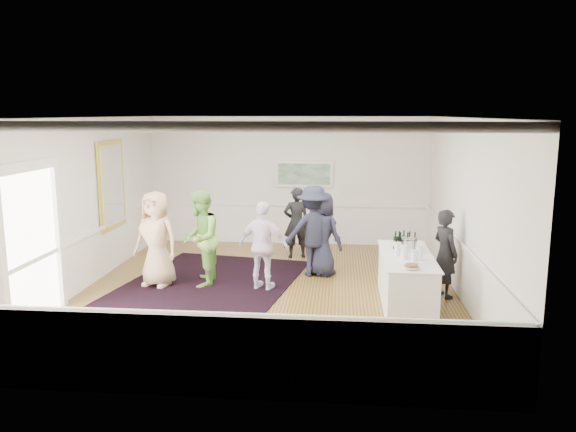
# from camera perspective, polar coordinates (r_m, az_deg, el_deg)

# --- Properties ---
(floor) EXTENTS (8.00, 8.00, 0.00)m
(floor) POSITION_cam_1_polar(r_m,az_deg,el_deg) (10.55, -2.03, -7.66)
(floor) COLOR olive
(floor) RESTS_ON ground
(ceiling) EXTENTS (7.00, 8.00, 0.02)m
(ceiling) POSITION_cam_1_polar(r_m,az_deg,el_deg) (10.03, -2.15, 9.99)
(ceiling) COLOR white
(ceiling) RESTS_ON wall_back
(wall_left) EXTENTS (0.02, 8.00, 3.20)m
(wall_left) POSITION_cam_1_polar(r_m,az_deg,el_deg) (11.17, -20.19, 1.16)
(wall_left) COLOR white
(wall_left) RESTS_ON floor
(wall_right) EXTENTS (0.02, 8.00, 3.20)m
(wall_right) POSITION_cam_1_polar(r_m,az_deg,el_deg) (10.32, 17.57, 0.60)
(wall_right) COLOR white
(wall_right) RESTS_ON floor
(wall_back) EXTENTS (7.00, 0.02, 3.20)m
(wall_back) POSITION_cam_1_polar(r_m,az_deg,el_deg) (14.10, 0.01, 3.61)
(wall_back) COLOR white
(wall_back) RESTS_ON floor
(wall_front) EXTENTS (7.00, 0.02, 3.20)m
(wall_front) POSITION_cam_1_polar(r_m,az_deg,el_deg) (6.31, -6.79, -5.03)
(wall_front) COLOR white
(wall_front) RESTS_ON floor
(wainscoting) EXTENTS (7.00, 8.00, 1.00)m
(wainscoting) POSITION_cam_1_polar(r_m,az_deg,el_deg) (10.41, -2.05, -5.04)
(wainscoting) COLOR white
(wainscoting) RESTS_ON floor
(mirror) EXTENTS (0.05, 1.25, 1.85)m
(mirror) POSITION_cam_1_polar(r_m,az_deg,el_deg) (12.30, -17.47, 3.06)
(mirror) COLOR yellow
(mirror) RESTS_ON wall_left
(doorway) EXTENTS (0.10, 1.78, 2.56)m
(doorway) POSITION_cam_1_polar(r_m,az_deg,el_deg) (9.52, -24.70, -1.79)
(doorway) COLOR white
(doorway) RESTS_ON wall_left
(landscape_painting) EXTENTS (1.44, 0.06, 0.66)m
(landscape_painting) POSITION_cam_1_polar(r_m,az_deg,el_deg) (14.00, 1.62, 4.29)
(landscape_painting) COLOR white
(landscape_painting) RESTS_ON wall_back
(area_rug) EXTENTS (3.73, 4.52, 0.02)m
(area_rug) POSITION_cam_1_polar(r_m,az_deg,el_deg) (11.14, -7.91, -6.72)
(area_rug) COLOR black
(area_rug) RESTS_ON floor
(serving_table) EXTENTS (0.85, 2.24, 0.91)m
(serving_table) POSITION_cam_1_polar(r_m,az_deg,el_deg) (9.87, 11.90, -6.40)
(serving_table) COLOR white
(serving_table) RESTS_ON floor
(bartender) EXTENTS (0.61, 0.69, 1.60)m
(bartender) POSITION_cam_1_polar(r_m,az_deg,el_deg) (10.45, 15.68, -3.67)
(bartender) COLOR black
(bartender) RESTS_ON floor
(guest_tan) EXTENTS (1.02, 0.80, 1.84)m
(guest_tan) POSITION_cam_1_polar(r_m,az_deg,el_deg) (10.95, -13.24, -2.29)
(guest_tan) COLOR tan
(guest_tan) RESTS_ON floor
(guest_green) EXTENTS (0.78, 0.96, 1.85)m
(guest_green) POSITION_cam_1_polar(r_m,az_deg,el_deg) (10.81, -8.90, -2.25)
(guest_green) COLOR #77B548
(guest_green) RESTS_ON floor
(guest_lilac) EXTENTS (1.05, 0.66, 1.67)m
(guest_lilac) POSITION_cam_1_polar(r_m,az_deg,el_deg) (10.47, -2.50, -3.06)
(guest_lilac) COLOR white
(guest_lilac) RESTS_ON floor
(guest_dark_a) EXTENTS (1.34, 0.99, 1.85)m
(guest_dark_a) POSITION_cam_1_polar(r_m,az_deg,el_deg) (11.37, 2.59, -1.52)
(guest_dark_a) COLOR #1E2032
(guest_dark_a) RESTS_ON floor
(guest_dark_b) EXTENTS (0.67, 0.52, 1.62)m
(guest_dark_b) POSITION_cam_1_polar(r_m,az_deg,el_deg) (12.79, 0.85, -0.69)
(guest_dark_b) COLOR black
(guest_dark_b) RESTS_ON floor
(guest_navy) EXTENTS (0.99, 0.91, 1.71)m
(guest_navy) POSITION_cam_1_polar(r_m,az_deg,el_deg) (11.43, 3.47, -1.83)
(guest_navy) COLOR #1E2032
(guest_navy) RESTS_ON floor
(wine_bottles) EXTENTS (0.42, 0.29, 0.31)m
(wine_bottles) POSITION_cam_1_polar(r_m,az_deg,el_deg) (10.19, 11.63, -2.34)
(wine_bottles) COLOR black
(wine_bottles) RESTS_ON serving_table
(juice_pitchers) EXTENTS (0.45, 0.63, 0.24)m
(juice_pitchers) POSITION_cam_1_polar(r_m,az_deg,el_deg) (9.42, 12.18, -3.63)
(juice_pitchers) COLOR #66BC43
(juice_pitchers) RESTS_ON serving_table
(ice_bucket) EXTENTS (0.26, 0.26, 0.25)m
(ice_bucket) POSITION_cam_1_polar(r_m,az_deg,el_deg) (9.94, 12.14, -2.92)
(ice_bucket) COLOR silver
(ice_bucket) RESTS_ON serving_table
(nut_bowl) EXTENTS (0.26, 0.26, 0.08)m
(nut_bowl) POSITION_cam_1_polar(r_m,az_deg,el_deg) (8.88, 12.44, -5.05)
(nut_bowl) COLOR white
(nut_bowl) RESTS_ON serving_table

